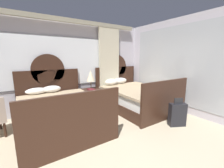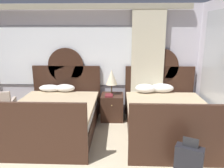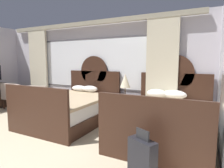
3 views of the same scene
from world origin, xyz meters
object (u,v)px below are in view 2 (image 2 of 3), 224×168
at_px(bed_near_mirror, 167,117).
at_px(suitcase_on_floor, 188,164).
at_px(table_lamp_on_nightstand, 112,78).
at_px(book_on_nightstand, 109,95).
at_px(bed_near_window, 56,115).
at_px(nightstand_between_beds, 112,107).
at_px(armchair_by_window_left, 0,107).

bearing_deg(bed_near_mirror, suitcase_on_floor, -89.87).
distance_m(table_lamp_on_nightstand, book_on_nightstand, 0.42).
height_order(book_on_nightstand, suitcase_on_floor, suitcase_on_floor).
bearing_deg(table_lamp_on_nightstand, bed_near_window, -147.47).
bearing_deg(nightstand_between_beds, table_lamp_on_nightstand, 128.74).
height_order(table_lamp_on_nightstand, armchair_by_window_left, table_lamp_on_nightstand).
distance_m(bed_near_window, nightstand_between_beds, 1.36).
bearing_deg(suitcase_on_floor, book_on_nightstand, 120.36).
distance_m(nightstand_between_beds, table_lamp_on_nightstand, 0.72).
xyz_separation_m(bed_near_mirror, suitcase_on_floor, (0.00, -1.48, -0.09)).
bearing_deg(bed_near_mirror, bed_near_window, -179.84).
xyz_separation_m(nightstand_between_beds, armchair_by_window_left, (-2.47, -0.48, 0.15)).
xyz_separation_m(nightstand_between_beds, table_lamp_on_nightstand, (-0.01, 0.02, 0.72)).
distance_m(bed_near_window, book_on_nightstand, 1.27).
bearing_deg(nightstand_between_beds, bed_near_mirror, -31.52).
xyz_separation_m(bed_near_window, table_lamp_on_nightstand, (1.14, 0.73, 0.66)).
height_order(bed_near_window, book_on_nightstand, bed_near_window).
bearing_deg(bed_near_window, book_on_nightstand, 29.11).
bearing_deg(suitcase_on_floor, nightstand_between_beds, 117.79).
bearing_deg(table_lamp_on_nightstand, book_on_nightstand, -113.48).
bearing_deg(suitcase_on_floor, bed_near_window, 147.41).
bearing_deg(armchair_by_window_left, bed_near_mirror, -3.51).
height_order(bed_near_window, bed_near_mirror, same).
bearing_deg(table_lamp_on_nightstand, armchair_by_window_left, -168.49).
distance_m(bed_near_window, table_lamp_on_nightstand, 1.51).
relative_size(bed_near_mirror, book_on_nightstand, 8.60).
height_order(bed_near_mirror, armchair_by_window_left, bed_near_mirror).
distance_m(table_lamp_on_nightstand, armchair_by_window_left, 2.57).
height_order(bed_near_mirror, table_lamp_on_nightstand, bed_near_mirror).
bearing_deg(book_on_nightstand, table_lamp_on_nightstand, 66.52).
xyz_separation_m(bed_near_mirror, armchair_by_window_left, (-3.62, 0.22, 0.09)).
relative_size(bed_near_window, suitcase_on_floor, 3.31).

